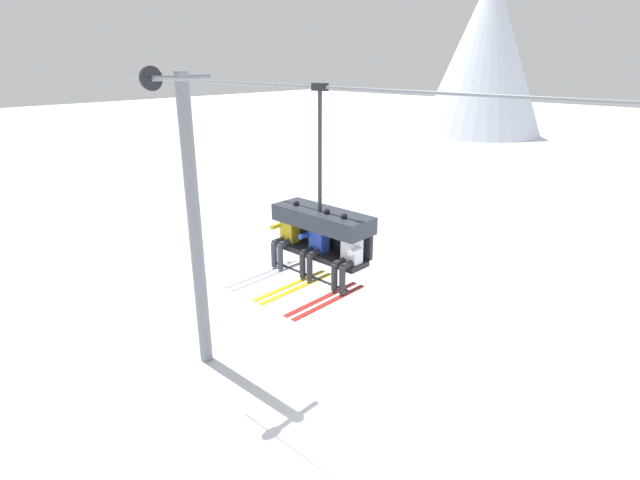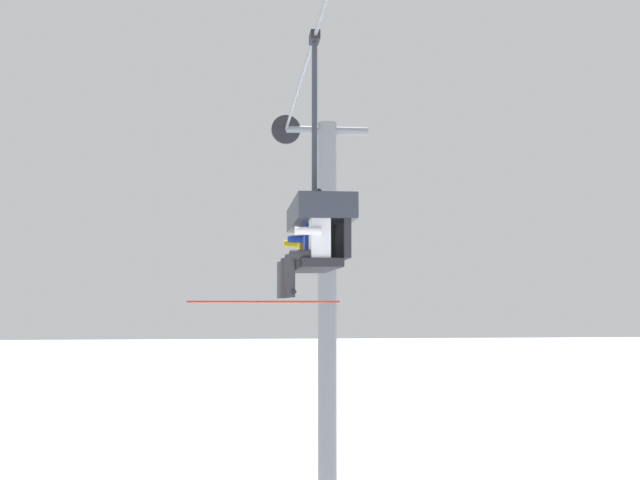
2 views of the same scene
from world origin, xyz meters
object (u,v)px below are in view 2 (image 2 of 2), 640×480
object	(u,v)px
lift_tower_near	(326,321)
skier_white	(309,243)
chairlift_chair	(320,224)
skier_yellow	(298,251)
skier_blue	(303,247)

from	to	relation	value
lift_tower_near	skier_white	distance (m)	6.29
chairlift_chair	skier_yellow	distance (m)	0.85
lift_tower_near	skier_yellow	bearing A→B (deg)	-11.31
lift_tower_near	chairlift_chair	world-z (taller)	lift_tower_near
lift_tower_near	skier_white	xyz separation A→B (m)	(6.14, -0.92, 1.01)
skier_blue	skier_white	xyz separation A→B (m)	(0.76, 0.00, 0.00)
skier_blue	chairlift_chair	bearing A→B (deg)	90.89
chairlift_chair	skier_blue	world-z (taller)	chairlift_chair
skier_yellow	skier_white	bearing A→B (deg)	0.00
chairlift_chair	lift_tower_near	bearing A→B (deg)	172.49
skier_yellow	skier_blue	distance (m)	0.77
skier_blue	skier_white	distance (m)	0.76
skier_yellow	skier_white	size ratio (longest dim) A/B	1.00
lift_tower_near	skier_blue	world-z (taller)	lift_tower_near
lift_tower_near	skier_yellow	xyz separation A→B (m)	(4.62, -0.92, 1.01)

